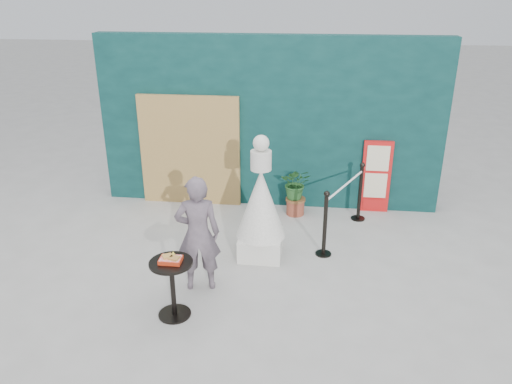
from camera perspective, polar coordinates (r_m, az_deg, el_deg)
ground at (r=6.60m, az=-1.27°, el=-12.11°), size 60.00×60.00×0.00m
back_wall at (r=8.84m, az=1.52°, el=7.87°), size 6.00×0.30×3.00m
bamboo_fence at (r=9.01m, az=-7.57°, el=4.67°), size 1.80×0.08×2.00m
woman at (r=6.47m, az=-6.66°, el=-4.79°), size 0.65×0.50×1.59m
menu_board at (r=8.95m, az=13.55°, el=1.69°), size 0.50×0.07×1.30m
statue at (r=7.20m, az=0.55°, el=-1.94°), size 0.73×0.73×1.87m
cafe_table at (r=6.12m, az=-9.55°, el=-9.91°), size 0.52×0.52×0.75m
food_basket at (r=5.97m, az=-9.71°, el=-7.56°), size 0.26×0.19×0.11m
planter at (r=8.65m, az=4.58°, el=0.52°), size 0.51×0.44×0.87m
stanchion_barrier at (r=8.00m, az=10.00°, el=-1.76°), size 0.84×1.54×1.03m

